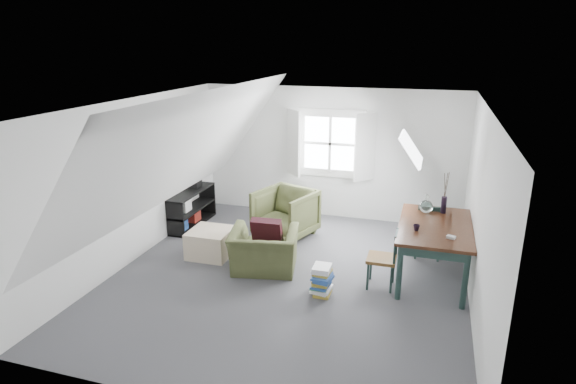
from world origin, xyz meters
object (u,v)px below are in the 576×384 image
(ottoman, at_px, (211,243))
(media_shelf, at_px, (189,210))
(armchair_near, at_px, (264,270))
(magazine_stack, at_px, (322,280))
(dining_chair_far, at_px, (429,229))
(armchair_far, at_px, (285,236))
(dining_table, at_px, (435,232))
(dining_chair_near, at_px, (384,258))

(ottoman, bearing_deg, media_shelf, 131.73)
(armchair_near, height_order, magazine_stack, magazine_stack)
(dining_chair_far, relative_size, media_shelf, 0.70)
(armchair_far, relative_size, magazine_stack, 2.29)
(dining_table, distance_m, magazine_stack, 1.76)
(dining_table, bearing_deg, media_shelf, 167.11)
(armchair_near, bearing_deg, media_shelf, -45.36)
(dining_chair_near, distance_m, magazine_stack, 0.93)
(dining_chair_near, bearing_deg, armchair_far, -146.67)
(armchair_near, relative_size, dining_table, 0.59)
(ottoman, height_order, media_shelf, media_shelf)
(armchair_near, distance_m, dining_chair_far, 2.67)
(dining_chair_near, height_order, magazine_stack, dining_chair_near)
(armchair_far, bearing_deg, media_shelf, -159.22)
(armchair_far, bearing_deg, dining_table, -0.32)
(armchair_far, relative_size, dining_table, 0.56)
(magazine_stack, bearing_deg, dining_chair_near, 30.75)
(armchair_near, height_order, dining_table, dining_table)
(armchair_far, xyz_separation_m, magazine_stack, (1.09, -1.82, 0.20))
(armchair_far, height_order, magazine_stack, armchair_far)
(ottoman, bearing_deg, armchair_near, -13.66)
(armchair_near, relative_size, dining_chair_near, 1.16)
(dining_table, xyz_separation_m, media_shelf, (-4.37, 0.86, -0.42))
(armchair_near, relative_size, dining_chair_far, 1.08)
(armchair_near, xyz_separation_m, ottoman, (-0.99, 0.24, 0.22))
(armchair_far, height_order, ottoman, ottoman)
(dining_chair_near, xyz_separation_m, media_shelf, (-3.73, 1.32, -0.14))
(armchair_near, bearing_deg, dining_chair_far, -163.99)
(armchair_near, height_order, armchair_far, armchair_far)
(armchair_near, xyz_separation_m, magazine_stack, (1.00, -0.45, 0.20))
(ottoman, relative_size, media_shelf, 0.50)
(dining_chair_far, xyz_separation_m, media_shelf, (-4.30, 0.12, -0.17))
(dining_table, bearing_deg, magazine_stack, -148.79)
(dining_chair_far, xyz_separation_m, dining_chair_near, (-0.57, -1.20, -0.03))
(dining_table, height_order, media_shelf, dining_table)
(media_shelf, bearing_deg, dining_chair_near, -21.12)
(dining_table, relative_size, dining_chair_near, 1.98)
(ottoman, distance_m, dining_chair_near, 2.78)
(dining_chair_far, distance_m, media_shelf, 4.30)
(dining_table, xyz_separation_m, dining_chair_near, (-0.64, -0.46, -0.28))
(armchair_far, xyz_separation_m, dining_chair_near, (1.86, -1.36, 0.44))
(dining_chair_near, height_order, media_shelf, dining_chair_near)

